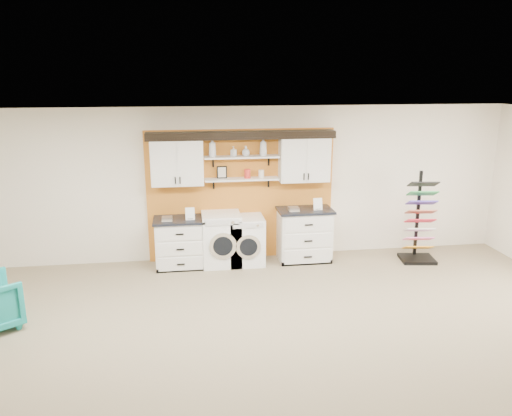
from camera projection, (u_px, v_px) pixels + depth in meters
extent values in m
plane|color=#86755A|center=(281.00, 379.00, 5.66)|extent=(10.00, 10.00, 0.00)
plane|color=white|center=(285.00, 131.00, 4.93)|extent=(10.00, 10.00, 0.00)
plane|color=silver|center=(241.00, 184.00, 9.12)|extent=(10.00, 0.00, 10.00)
cube|color=#BE6D20|center=(241.00, 195.00, 9.14)|extent=(3.40, 0.07, 2.40)
cube|color=silver|center=(177.00, 161.00, 8.65)|extent=(0.90, 0.34, 0.84)
cube|color=silver|center=(164.00, 163.00, 8.45)|extent=(0.42, 0.01, 0.78)
cube|color=silver|center=(190.00, 163.00, 8.51)|extent=(0.42, 0.01, 0.78)
cube|color=silver|center=(304.00, 158.00, 8.96)|extent=(0.90, 0.34, 0.84)
cube|color=silver|center=(294.00, 160.00, 8.76)|extent=(0.42, 0.01, 0.78)
cube|color=silver|center=(319.00, 159.00, 8.82)|extent=(0.42, 0.01, 0.78)
cube|color=silver|center=(242.00, 179.00, 8.89)|extent=(1.32, 0.28, 0.03)
cube|color=silver|center=(242.00, 157.00, 8.79)|extent=(1.32, 0.28, 0.03)
cube|color=black|center=(241.00, 134.00, 8.70)|extent=(3.30, 0.40, 0.10)
cube|color=black|center=(243.00, 139.00, 8.54)|extent=(3.30, 0.04, 0.04)
cube|color=black|center=(222.00, 172.00, 8.86)|extent=(0.18, 0.02, 0.22)
cube|color=beige|center=(222.00, 172.00, 8.85)|extent=(0.14, 0.01, 0.18)
cylinder|color=red|center=(247.00, 174.00, 8.88)|extent=(0.11, 0.11, 0.16)
cylinder|color=silver|center=(261.00, 174.00, 8.92)|extent=(0.10, 0.10, 0.14)
cube|color=silver|center=(180.00, 243.00, 8.88)|extent=(0.85, 0.60, 0.85)
cube|color=black|center=(181.00, 270.00, 8.72)|extent=(0.85, 0.06, 0.07)
cube|color=black|center=(179.00, 219.00, 8.76)|extent=(0.91, 0.66, 0.04)
cube|color=silver|center=(180.00, 234.00, 8.52)|extent=(0.78, 0.02, 0.24)
cube|color=silver|center=(180.00, 249.00, 8.59)|extent=(0.78, 0.02, 0.24)
cube|color=silver|center=(181.00, 264.00, 8.66)|extent=(0.78, 0.02, 0.24)
cube|color=silver|center=(304.00, 235.00, 9.18)|extent=(0.94, 0.60, 0.94)
cube|color=black|center=(307.00, 263.00, 9.03)|extent=(0.94, 0.06, 0.07)
cube|color=black|center=(305.00, 210.00, 9.05)|extent=(1.00, 0.66, 0.04)
cube|color=silver|center=(309.00, 225.00, 8.81)|extent=(0.85, 0.02, 0.26)
cube|color=silver|center=(308.00, 241.00, 8.89)|extent=(0.85, 0.02, 0.26)
cube|color=silver|center=(308.00, 257.00, 8.97)|extent=(0.85, 0.02, 0.26)
cube|color=white|center=(221.00, 239.00, 8.97)|extent=(0.68, 0.66, 0.95)
cube|color=silver|center=(222.00, 223.00, 8.54)|extent=(0.58, 0.02, 0.10)
cylinder|color=silver|center=(223.00, 246.00, 8.65)|extent=(0.48, 0.05, 0.48)
cylinder|color=black|center=(223.00, 246.00, 8.63)|extent=(0.34, 0.03, 0.34)
cube|color=white|center=(246.00, 240.00, 9.04)|extent=(0.62, 0.66, 0.87)
cube|color=silver|center=(248.00, 226.00, 8.62)|extent=(0.53, 0.02, 0.09)
cylinder|color=silver|center=(248.00, 247.00, 8.72)|extent=(0.44, 0.05, 0.44)
cylinder|color=black|center=(249.00, 247.00, 8.70)|extent=(0.31, 0.03, 0.31)
cube|color=black|center=(417.00, 259.00, 9.23)|extent=(0.67, 0.59, 0.06)
cube|color=black|center=(418.00, 214.00, 9.19)|extent=(0.06, 0.06, 1.61)
cube|color=#FFA41A|center=(418.00, 247.00, 9.19)|extent=(0.54, 0.35, 0.15)
cube|color=pink|center=(418.00, 239.00, 9.15)|extent=(0.54, 0.35, 0.15)
cube|color=white|center=(419.00, 230.00, 9.10)|extent=(0.54, 0.35, 0.15)
cube|color=red|center=(420.00, 221.00, 9.06)|extent=(0.54, 0.35, 0.15)
cube|color=#AC5D47|center=(421.00, 212.00, 9.02)|extent=(0.54, 0.35, 0.15)
cube|color=#4B37C2|center=(422.00, 203.00, 8.97)|extent=(0.54, 0.35, 0.15)
cube|color=green|center=(422.00, 193.00, 8.93)|extent=(0.54, 0.35, 0.15)
cube|color=black|center=(423.00, 184.00, 8.88)|extent=(0.54, 0.35, 0.15)
imported|color=silver|center=(212.00, 147.00, 8.67)|extent=(0.15, 0.16, 0.33)
imported|color=silver|center=(234.00, 151.00, 8.74)|extent=(0.11, 0.11, 0.17)
imported|color=silver|center=(246.00, 151.00, 8.77)|extent=(0.15, 0.15, 0.18)
imported|color=silver|center=(263.00, 146.00, 8.79)|extent=(0.17, 0.17, 0.33)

